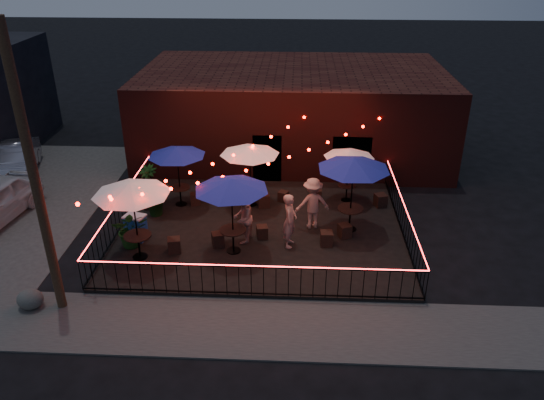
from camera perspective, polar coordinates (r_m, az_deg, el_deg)
The scene contains 36 objects.
ground at distance 17.43m, azimuth -1.66°, elevation -6.66°, with size 110.00×110.00×0.00m, color black.
patio at distance 19.09m, azimuth -1.21°, elevation -3.17°, with size 10.00×8.00×0.15m, color black.
sidewalk at distance 14.82m, azimuth -2.63°, elevation -13.50°, with size 18.00×2.50×0.05m, color #3E3C3A.
brick_building at distance 25.65m, azimuth 2.25°, elevation 9.50°, with size 14.00×8.00×4.00m.
utility_pole at distance 14.73m, azimuth -24.16°, elevation 1.95°, with size 0.26×0.26×8.00m, color #352015.
fence_front at distance 15.42m, azimuth -2.26°, elevation -8.69°, with size 10.00×0.04×1.04m.
fence_left at distance 19.77m, azimuth -15.84°, elevation -1.21°, with size 0.04×8.00×1.04m.
fence_right at distance 19.14m, azimuth 13.89°, elevation -1.92°, with size 0.04×8.00×1.04m.
festoon_lights at distance 17.82m, azimuth -4.59°, elevation 3.26°, with size 10.02×8.72×1.32m.
cafe_table_0 at distance 16.75m, azimuth -14.89°, elevation 1.10°, with size 3.21×3.21×2.68m.
cafe_table_1 at distance 20.07m, azimuth -10.21°, elevation 5.09°, with size 2.78×2.78×2.39m.
cafe_table_2 at distance 16.59m, azimuth -4.41°, elevation 1.58°, with size 2.83×2.83×2.64m.
cafe_table_3 at distance 19.72m, azimuth -2.41°, elevation 5.33°, with size 2.63×2.63×2.46m.
cafe_table_4 at distance 18.03m, azimuth 8.80°, elevation 3.79°, with size 3.29×3.29×2.74m.
cafe_table_5 at distance 20.38m, azimuth 8.29°, elevation 4.92°, with size 2.26×2.26×2.15m.
bistro_chair_0 at distance 18.57m, azimuth -15.11°, elevation -4.08°, with size 0.37×0.37×0.44m, color black.
bistro_chair_1 at distance 17.86m, azimuth -10.48°, elevation -4.79°, with size 0.41×0.41×0.48m, color black.
bistro_chair_2 at distance 20.81m, azimuth -13.08°, elevation -0.34°, with size 0.36×0.36×0.43m, color black.
bistro_chair_3 at distance 20.79m, azimuth -8.25°, elevation 0.13°, with size 0.38×0.38×0.45m, color black.
bistro_chair_4 at distance 18.00m, azimuth -5.84°, elevation -4.21°, with size 0.39×0.39×0.46m, color black.
bistro_chair_5 at distance 18.35m, azimuth -1.08°, elevation -3.45°, with size 0.37×0.37×0.44m, color black.
bistro_chair_6 at distance 20.39m, azimuth -0.88°, elevation -0.04°, with size 0.43×0.43×0.51m, color black.
bistro_chair_7 at distance 20.83m, azimuth 1.21°, elevation 0.40°, with size 0.34×0.34×0.40m, color black.
bistro_chair_8 at distance 18.01m, azimuth 5.88°, elevation -4.13°, with size 0.41×0.41×0.49m, color black.
bistro_chair_9 at distance 18.55m, azimuth 7.81°, elevation -3.30°, with size 0.40×0.40×0.47m, color black.
bistro_chair_10 at distance 21.01m, azimuth 4.82°, elevation 0.59°, with size 0.36×0.36×0.43m, color black.
bistro_chair_11 at distance 20.85m, azimuth 11.58°, elevation -0.02°, with size 0.41×0.41×0.49m, color black.
patron_a at distance 17.56m, azimuth 1.93°, elevation -2.21°, with size 0.69×0.45×1.89m, color tan.
patron_b at distance 17.82m, azimuth -3.18°, elevation -1.90°, with size 0.89×0.69×1.83m, color tan.
patron_c at distance 18.71m, azimuth 4.38°, elevation -0.35°, with size 1.22×0.70×1.89m, color tan.
potted_shrub_a at distance 18.29m, azimuth -14.91°, elevation -3.01°, with size 1.15×1.00×1.28m, color #13360A.
potted_shrub_b at distance 19.98m, azimuth -12.33°, elevation 0.33°, with size 0.84×0.67×1.52m, color #0E3C10.
potted_shrub_c at distance 21.47m, azimuth -13.16°, elevation 1.90°, with size 0.76×0.76×1.35m, color #11390F.
cooler at distance 18.72m, azimuth -14.44°, elevation -2.85°, with size 0.81×0.67×0.92m.
boulder at distance 16.76m, azimuth -24.58°, elevation -9.68°, with size 0.82×0.69×0.64m, color #474742.
car_silver at distance 25.83m, azimuth -25.87°, elevation 3.85°, with size 1.49×4.28×1.41m, color gray.
Camera 1 is at (1.22, -14.50, 9.60)m, focal length 35.00 mm.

